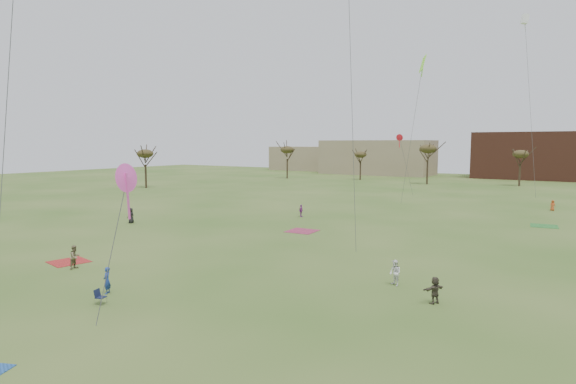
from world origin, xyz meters
The scene contains 17 objects.
ground centered at (0.00, 0.00, 0.00)m, with size 260.00×260.00×0.00m, color #345A1C.
flyer_near_right centered at (-5.34, -0.12, 0.82)m, with size 0.60×0.39×1.65m, color #203C97.
spectator_fore_b centered at (-12.32, 2.31, 0.87)m, with size 0.84×0.66×1.73m, color #807051.
spectator_fore_c centered at (12.00, 8.90, 0.79)m, with size 1.46×0.46×1.57m, color #4E4437.
flyer_mid_a centered at (-25.19, 17.70, 0.89)m, with size 0.87×0.56×1.77m, color black.
spectator_mid_d centered at (-11.19, 32.34, 0.77)m, with size 0.90×0.38×1.54m, color #A344A1.
spectator_mid_e centered at (8.86, 11.01, 0.83)m, with size 0.81×0.63×1.67m, color white.
flyer_far_b centered at (14.82, 55.57, 0.72)m, with size 0.71×0.46×1.45m, color #CA5222.
blanket_red centered at (-14.53, 3.18, 0.00)m, with size 2.60×2.60×0.03m, color #B02523.
blanket_plum centered at (-6.04, 24.07, 0.00)m, with size 2.92×2.92×0.03m, color #9D3050.
blanket_olive centered at (14.98, 41.24, 0.00)m, with size 2.73×2.73×0.03m, color #2E7F31.
camp_chair_center centered at (-3.97, -1.57, 0.26)m, with size 0.67×0.64×0.87m.
kites_aloft centered at (5.18, 30.20, 21.61)m, with size 42.12×74.90×27.80m.
tree_line centered at (-2.85, 79.12, 7.09)m, with size 117.44×49.32×8.91m.
building_tan centered at (-35.00, 115.00, 5.00)m, with size 32.00×14.00×10.00m, color #937F60.
building_brick centered at (5.00, 120.00, 6.00)m, with size 26.00×16.00×12.00m, color brown.
building_tan_west centered at (-65.00, 122.00, 4.00)m, with size 20.00×12.00×8.00m, color #937F60.
Camera 1 is at (19.26, -17.85, 9.15)m, focal length 29.63 mm.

